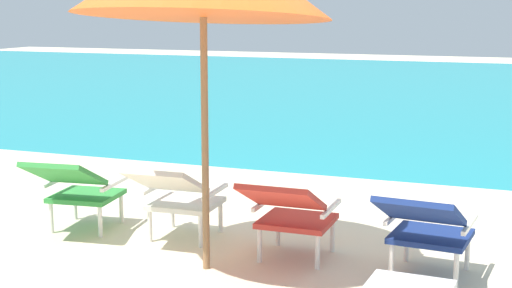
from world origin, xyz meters
name	(u,v)px	position (x,y,z in m)	size (l,w,h in m)	color
ground_plane	(351,158)	(0.00, 4.00, 0.00)	(40.00, 40.00, 0.00)	beige
ocean_band	(438,91)	(0.00, 11.95, 0.00)	(40.00, 18.00, 0.01)	teal
lounge_chair_far_left	(76,186)	(-1.37, 0.13, 0.40)	(0.64, 0.93, 0.68)	#338E3D
lounge_chair_near_left	(176,194)	(-0.49, 0.20, 0.40)	(0.57, 0.89, 0.68)	silver
lounge_chair_near_right	(290,211)	(0.51, 0.04, 0.40)	(0.55, 0.88, 0.68)	red
lounge_chair_far_right	(426,225)	(1.48, 0.01, 0.40)	(0.60, 0.91, 0.68)	navy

